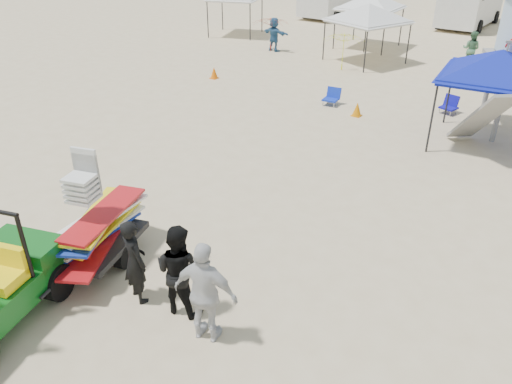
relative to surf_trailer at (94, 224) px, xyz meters
The scene contains 14 objects.
ground 2.06m from the surf_trailer, 18.60° to the right, with size 140.00×140.00×0.00m, color beige.
surf_trailer is the anchor object (origin of this frame).
man_left 1.55m from the surf_trailer, 11.20° to the right, with size 0.62×0.41×1.69m, color black.
man_mid 2.37m from the surf_trailer, ahead, with size 0.86×0.67×1.77m, color black.
man_right 3.23m from the surf_trailer, ahead, with size 1.11×0.46×1.89m, color silver.
canopy_blue 12.17m from the surf_trailer, 66.56° to the left, with size 3.34×3.34×3.36m.
canopy_white_a 18.58m from the surf_trailer, 98.40° to the left, with size 3.86×3.86×3.14m.
umbrella_a 19.08m from the surf_trailer, 113.91° to the left, with size 1.91×1.95×1.75m, color red.
umbrella_b 16.48m from the surf_trailer, 99.98° to the left, with size 1.87×1.90×1.71m, color #F4FF16.
cone_near 11.09m from the surf_trailer, 87.66° to the left, with size 0.34×0.34×0.50m, color orange.
cone_far 13.55m from the surf_trailer, 120.16° to the left, with size 0.34×0.34×0.50m, color orange.
beach_chair_a 11.70m from the surf_trailer, 94.36° to the left, with size 0.60×0.64×0.64m.
beach_chair_b 13.70m from the surf_trailer, 77.21° to the left, with size 0.64×0.70×0.64m.
distant_beachgoers 19.09m from the surf_trailer, 102.61° to the left, with size 10.54×3.55×1.73m.
Camera 1 is at (5.81, -4.30, 6.28)m, focal length 35.00 mm.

